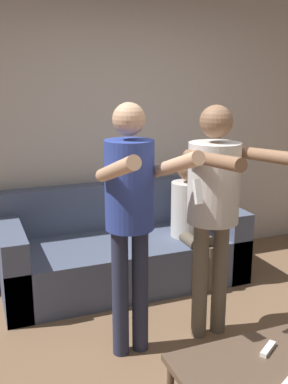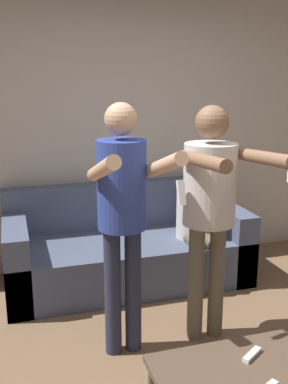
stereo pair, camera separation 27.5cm
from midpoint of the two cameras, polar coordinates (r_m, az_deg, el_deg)
name	(u,v)px [view 1 (the left image)]	position (r m, az deg, el deg)	size (l,w,h in m)	color
wall_back	(116,128)	(4.36, -5.37, 8.13)	(6.40, 0.06, 2.70)	beige
couch	(121,251)	(4.13, -4.81, -7.50)	(2.13, 0.92, 0.85)	#4C5670
person_standing_left	(131,204)	(2.81, -4.48, -1.62)	(0.43, 0.75, 1.68)	#282D47
person_standing_right	(215,195)	(3.03, 6.46, -0.43)	(0.47, 0.80, 1.65)	#6B6051
person_seated	(190,216)	(4.01, 3.98, -3.10)	(0.30, 0.52, 1.14)	brown
coffee_table	(271,368)	(2.57, 12.74, -21.06)	(1.02, 0.55, 0.38)	brown
remote_far	(268,349)	(2.62, 12.45, -18.95)	(0.15, 0.11, 0.02)	white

